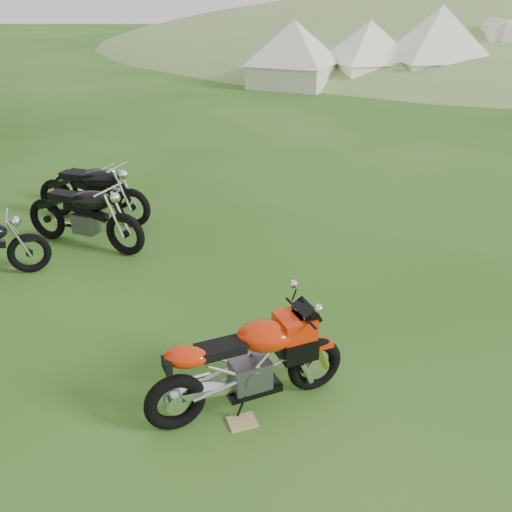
# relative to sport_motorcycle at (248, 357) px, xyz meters

# --- Properties ---
(ground) EXTENTS (120.00, 120.00, 0.00)m
(ground) POSITION_rel_sport_motorcycle_xyz_m (0.23, 1.11, -0.60)
(ground) COLOR #1F4A0F
(ground) RESTS_ON ground
(sport_motorcycle) EXTENTS (2.04, 1.27, 1.20)m
(sport_motorcycle) POSITION_rel_sport_motorcycle_xyz_m (0.00, 0.00, 0.00)
(sport_motorcycle) COLOR red
(sport_motorcycle) RESTS_ON ground
(plywood_board) EXTENTS (0.33, 0.30, 0.02)m
(plywood_board) POSITION_rel_sport_motorcycle_xyz_m (-0.06, -0.24, -0.59)
(plywood_board) COLOR tan
(plywood_board) RESTS_ON ground
(vintage_moto_b) EXTENTS (2.21, 1.33, 1.15)m
(vintage_moto_b) POSITION_rel_sport_motorcycle_xyz_m (-2.71, 3.90, -0.03)
(vintage_moto_b) COLOR black
(vintage_moto_b) RESTS_ON ground
(vintage_moto_c) EXTENTS (1.70, 0.90, 0.88)m
(vintage_moto_c) POSITION_rel_sport_motorcycle_xyz_m (-3.14, 5.84, -0.16)
(vintage_moto_c) COLOR black
(vintage_moto_c) RESTS_ON ground
(vintage_moto_d) EXTENTS (2.23, 1.17, 1.15)m
(vintage_moto_d) POSITION_rel_sport_motorcycle_xyz_m (-2.86, 5.01, -0.03)
(vintage_moto_d) COLOR black
(vintage_moto_d) RESTS_ON ground
(tent_left) EXTENTS (3.97, 3.97, 2.62)m
(tent_left) POSITION_rel_sport_motorcycle_xyz_m (1.47, 19.97, 0.71)
(tent_left) COLOR silver
(tent_left) RESTS_ON ground
(tent_mid) EXTENTS (3.74, 3.74, 2.58)m
(tent_mid) POSITION_rel_sport_motorcycle_xyz_m (4.70, 20.92, 0.69)
(tent_mid) COLOR white
(tent_mid) RESTS_ON ground
(tent_right) EXTENTS (3.78, 3.78, 2.93)m
(tent_right) POSITION_rel_sport_motorcycle_xyz_m (7.51, 20.59, 0.86)
(tent_right) COLOR white
(tent_right) RESTS_ON ground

